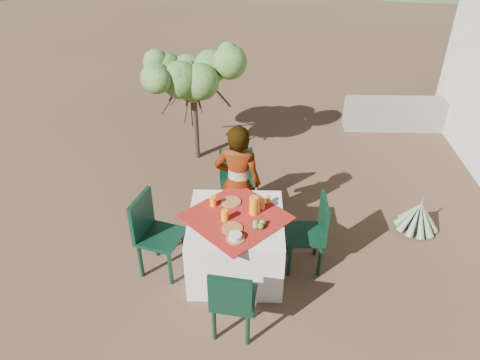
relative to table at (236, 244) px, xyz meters
name	(u,v)px	position (x,y,z in m)	size (l,w,h in m)	color
ground	(194,256)	(-0.51, 0.18, -0.38)	(160.00, 160.00, 0.00)	#372719
table	(236,244)	(0.00, 0.00, 0.00)	(1.30, 1.30, 0.76)	white
chair_far	(237,181)	(-0.02, 1.06, 0.13)	(0.48, 0.48, 0.92)	black
chair_near	(232,300)	(0.00, -0.91, 0.11)	(0.46, 0.46, 0.88)	black
chair_left	(153,231)	(-0.91, 0.00, 0.16)	(0.56, 0.56, 0.97)	black
chair_right	(312,230)	(0.84, 0.10, 0.13)	(0.43, 0.43, 0.92)	black
person	(238,183)	(0.00, 0.63, 0.39)	(0.56, 0.37, 1.53)	#8C6651
shrub_tree	(196,81)	(-0.67, 2.54, 0.89)	(1.37, 1.34, 1.61)	#433021
agave	(418,216)	(2.28, 0.79, -0.19)	(0.53, 0.55, 0.58)	gray
stone_wall	(420,114)	(3.09, 3.58, -0.10)	(2.60, 0.35, 0.55)	gray
plate_far	(231,202)	(-0.06, 0.26, 0.39)	(0.23, 0.23, 0.01)	brown
plate_near	(232,228)	(-0.03, -0.21, 0.39)	(0.22, 0.22, 0.01)	brown
glass_far	(213,201)	(-0.26, 0.19, 0.44)	(0.07, 0.07, 0.12)	orange
glass_near	(225,215)	(-0.11, -0.06, 0.44)	(0.08, 0.08, 0.12)	orange
juice_pitcher	(254,205)	(0.19, 0.07, 0.49)	(0.10, 0.10, 0.21)	orange
bowl_plate	(235,238)	(0.01, -0.36, 0.39)	(0.19, 0.19, 0.01)	brown
white_bowl	(235,236)	(0.01, -0.36, 0.42)	(0.13, 0.13, 0.05)	silver
jar_left	(262,205)	(0.28, 0.15, 0.43)	(0.07, 0.07, 0.10)	orange
jar_right	(268,199)	(0.35, 0.26, 0.43)	(0.06, 0.06, 0.09)	orange
napkin_holder	(257,210)	(0.22, 0.07, 0.42)	(0.06, 0.04, 0.08)	silver
fruit_cluster	(259,224)	(0.24, -0.17, 0.42)	(0.14, 0.13, 0.07)	#4E7B2C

